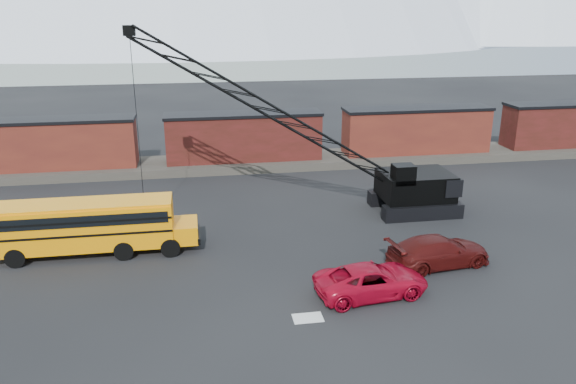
% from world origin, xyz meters
% --- Properties ---
extents(ground, '(160.00, 160.00, 0.00)m').
position_xyz_m(ground, '(0.00, 0.00, 0.00)').
color(ground, black).
rests_on(ground, ground).
extents(gravel_berm, '(120.00, 5.00, 0.70)m').
position_xyz_m(gravel_berm, '(0.00, 22.00, 0.35)').
color(gravel_berm, '#4B453E').
rests_on(gravel_berm, ground).
extents(boxcar_west_near, '(13.70, 3.10, 4.17)m').
position_xyz_m(boxcar_west_near, '(-16.00, 22.00, 2.76)').
color(boxcar_west_near, '#4D1A16').
rests_on(boxcar_west_near, gravel_berm).
extents(boxcar_mid, '(13.70, 3.10, 4.17)m').
position_xyz_m(boxcar_mid, '(0.00, 22.00, 2.76)').
color(boxcar_mid, '#511717').
rests_on(boxcar_mid, gravel_berm).
extents(boxcar_east_near, '(13.70, 3.10, 4.17)m').
position_xyz_m(boxcar_east_near, '(16.00, 22.00, 2.76)').
color(boxcar_east_near, '#4D1A16').
rests_on(boxcar_east_near, gravel_berm).
extents(boxcar_east_far, '(13.70, 3.10, 4.17)m').
position_xyz_m(boxcar_east_far, '(32.00, 22.00, 2.76)').
color(boxcar_east_far, '#511717').
rests_on(boxcar_east_far, gravel_berm).
extents(snow_patch, '(1.40, 0.90, 0.02)m').
position_xyz_m(snow_patch, '(0.50, -4.00, 0.01)').
color(snow_patch, silver).
rests_on(snow_patch, ground).
extents(school_bus, '(11.65, 2.65, 3.19)m').
position_xyz_m(school_bus, '(-10.42, 5.04, 1.79)').
color(school_bus, orange).
rests_on(school_bus, ground).
extents(red_pickup, '(5.96, 3.28, 1.58)m').
position_xyz_m(red_pickup, '(4.06, -2.34, 0.79)').
color(red_pickup, '#AE0822').
rests_on(red_pickup, ground).
extents(maroon_suv, '(6.16, 3.24, 1.70)m').
position_xyz_m(maroon_suv, '(8.75, 0.26, 0.85)').
color(maroon_suv, '#420D0B').
rests_on(maroon_suv, ground).
extents(crawler_crane, '(21.64, 4.20, 12.88)m').
position_xyz_m(crawler_crane, '(2.07, 8.85, 6.56)').
color(crawler_crane, black).
rests_on(crawler_crane, ground).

